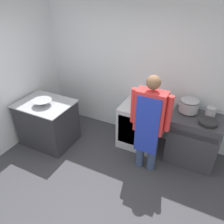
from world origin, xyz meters
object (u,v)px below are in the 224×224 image
stock_pot (189,105)px  sauce_pot (211,111)px  stove (193,139)px  person_cook (149,120)px  mixing_bowl (43,103)px  fridge_unit (138,125)px  saute_pan (208,122)px

stock_pot → sauce_pot: 0.35m
stove → person_cook: 1.02m
mixing_bowl → stove: bearing=17.2°
mixing_bowl → stock_pot: 2.58m
mixing_bowl → fridge_unit: bearing=27.4°
stove → stock_pot: bearing=148.4°
stock_pot → fridge_unit: bearing=-173.3°
person_cook → stock_pot: 0.83m
person_cook → stove: bearing=40.7°
stove → mixing_bowl: (-2.59, -0.80, 0.48)m
stove → stock_pot: stock_pot is taller
saute_pan → fridge_unit: bearing=173.9°
stove → saute_pan: bearing=-34.2°
fridge_unit → saute_pan: saute_pan is taller
stove → fridge_unit: bearing=179.2°
stock_pot → sauce_pot: (0.35, 0.00, -0.04)m
stove → fridge_unit: stove is taller
person_cook → mixing_bowl: person_cook is taller
sauce_pot → mixing_bowl: bearing=-161.7°
stock_pot → saute_pan: stock_pot is taller
stove → saute_pan: saute_pan is taller
saute_pan → sauce_pot: sauce_pot is taller
saute_pan → sauce_pot: size_ratio=1.81×
fridge_unit → saute_pan: bearing=-6.1°
stock_pot → saute_pan: (0.35, -0.22, -0.10)m
fridge_unit → sauce_pot: (1.18, 0.10, 0.57)m
stove → person_cook: person_cook is taller
mixing_bowl → sauce_pot: size_ratio=2.12×
stove → person_cook: (-0.66, -0.57, 0.53)m
person_cook → saute_pan: size_ratio=5.82×
mixing_bowl → sauce_pot: 2.91m
stock_pot → saute_pan: size_ratio=1.08×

